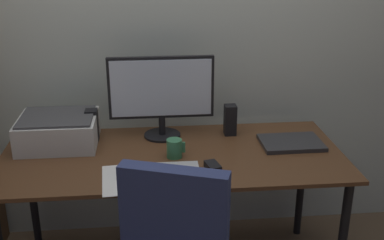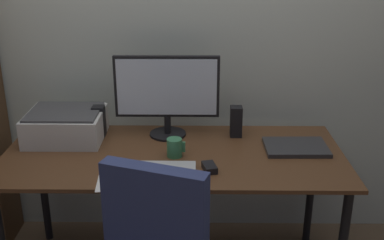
% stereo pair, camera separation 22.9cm
% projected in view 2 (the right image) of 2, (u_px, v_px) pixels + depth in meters
% --- Properties ---
extents(back_wall, '(6.40, 0.10, 2.60)m').
position_uv_depth(back_wall, '(176.00, 24.00, 2.72)').
color(back_wall, beige).
rests_on(back_wall, ground).
extents(desk, '(1.73, 0.76, 0.74)m').
position_uv_depth(desk, '(174.00, 166.00, 2.44)').
color(desk, '#56351E').
rests_on(desk, ground).
extents(monitor, '(0.56, 0.20, 0.45)m').
position_uv_depth(monitor, '(167.00, 91.00, 2.54)').
color(monitor, black).
rests_on(monitor, desk).
extents(keyboard, '(0.29, 0.11, 0.02)m').
position_uv_depth(keyboard, '(165.00, 168.00, 2.24)').
color(keyboard, '#B7BABC').
rests_on(keyboard, desk).
extents(mouse, '(0.08, 0.11, 0.03)m').
position_uv_depth(mouse, '(209.00, 168.00, 2.22)').
color(mouse, black).
rests_on(mouse, desk).
extents(coffee_mug, '(0.09, 0.08, 0.09)m').
position_uv_depth(coffee_mug, '(175.00, 148.00, 2.36)').
color(coffee_mug, '#387F51').
rests_on(coffee_mug, desk).
extents(laptop, '(0.32, 0.23, 0.02)m').
position_uv_depth(laptop, '(296.00, 147.00, 2.45)').
color(laptop, '#2D2D30').
rests_on(laptop, desk).
extents(speaker_left, '(0.06, 0.07, 0.17)m').
position_uv_depth(speaker_left, '(99.00, 121.00, 2.60)').
color(speaker_left, black).
rests_on(speaker_left, desk).
extents(speaker_right, '(0.06, 0.07, 0.17)m').
position_uv_depth(speaker_right, '(236.00, 122.00, 2.59)').
color(speaker_right, black).
rests_on(speaker_right, desk).
extents(printer, '(0.40, 0.34, 0.16)m').
position_uv_depth(printer, '(66.00, 125.00, 2.55)').
color(printer, silver).
rests_on(printer, desk).
extents(paper_sheet, '(0.23, 0.31, 0.00)m').
position_uv_depth(paper_sheet, '(122.00, 176.00, 2.18)').
color(paper_sheet, white).
rests_on(paper_sheet, desk).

